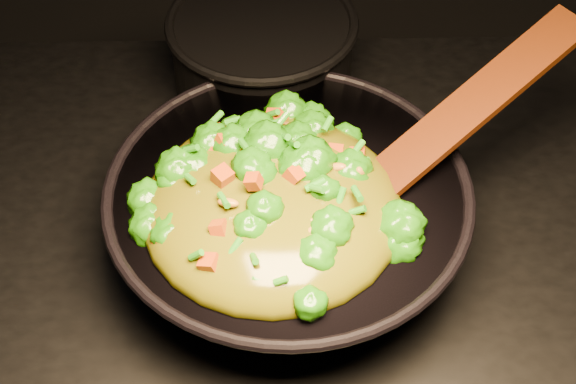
{
  "coord_description": "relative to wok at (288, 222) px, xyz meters",
  "views": [
    {
      "loc": [
        0.11,
        -0.51,
        1.64
      ],
      "look_at": [
        0.12,
        0.07,
        0.99
      ],
      "focal_mm": 50.0,
      "sensor_mm": 36.0,
      "label": 1
    }
  ],
  "objects": [
    {
      "name": "spatula",
      "position": [
        0.18,
        0.05,
        0.11
      ],
      "size": [
        0.28,
        0.21,
        0.13
      ],
      "primitive_type": "cube",
      "rotation": [
        0.0,
        -0.38,
        0.58
      ],
      "color": "#3D1C09",
      "rests_on": "wok"
    },
    {
      "name": "wok",
      "position": [
        0.0,
        0.0,
        0.0
      ],
      "size": [
        0.38,
        0.38,
        0.11
      ],
      "primitive_type": null,
      "rotation": [
        0.0,
        0.0,
        0.01
      ],
      "color": "black",
      "rests_on": "stovetop"
    },
    {
      "name": "back_pot",
      "position": [
        -0.03,
        0.26,
        0.01
      ],
      "size": [
        0.29,
        0.29,
        0.13
      ],
      "primitive_type": "cylinder",
      "rotation": [
        0.0,
        0.0,
        0.3
      ],
      "color": "black",
      "rests_on": "stovetop"
    },
    {
      "name": "stir_fry",
      "position": [
        -0.02,
        -0.03,
        0.1
      ],
      "size": [
        0.27,
        0.27,
        0.09
      ],
      "primitive_type": null,
      "rotation": [
        0.0,
        0.0,
        -0.01
      ],
      "color": "#237308",
      "rests_on": "wok"
    }
  ]
}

